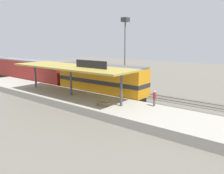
# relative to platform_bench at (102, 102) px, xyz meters

# --- Properties ---
(ground_plane) EXTENTS (120.00, 120.00, 0.00)m
(ground_plane) POSITION_rel_platform_bench_xyz_m (8.00, 6.52, -1.34)
(ground_plane) COLOR #666056
(track_near) EXTENTS (3.20, 110.00, 0.16)m
(track_near) POSITION_rel_platform_bench_xyz_m (6.00, 6.52, -1.31)
(track_near) COLOR #565249
(track_near) RESTS_ON ground
(track_far) EXTENTS (3.20, 110.00, 0.16)m
(track_far) POSITION_rel_platform_bench_xyz_m (10.60, 6.52, -1.31)
(track_far) COLOR #565249
(track_far) RESTS_ON ground
(platform) EXTENTS (6.00, 44.00, 0.90)m
(platform) POSITION_rel_platform_bench_xyz_m (1.40, 6.52, -0.89)
(platform) COLOR #9E998E
(platform) RESTS_ON ground
(station_canopy) EXTENTS (5.20, 18.00, 4.70)m
(station_canopy) POSITION_rel_platform_bench_xyz_m (1.40, 6.42, 3.19)
(station_canopy) COLOR #47474C
(station_canopy) RESTS_ON platform
(platform_bench) EXTENTS (0.44, 1.70, 0.50)m
(platform_bench) POSITION_rel_platform_bench_xyz_m (0.00, 0.00, 0.00)
(platform_bench) COLOR #333338
(platform_bench) RESTS_ON platform
(locomotive) EXTENTS (2.93, 14.43, 4.44)m
(locomotive) POSITION_rel_platform_bench_xyz_m (6.00, 5.50, 1.07)
(locomotive) COLOR #28282D
(locomotive) RESTS_ON track_near
(passenger_carriage_front) EXTENTS (2.90, 20.00, 4.24)m
(passenger_carriage_front) POSITION_rel_platform_bench_xyz_m (6.00, 23.50, 0.97)
(passenger_carriage_front) COLOR #28282D
(passenger_carriage_front) RESTS_ON track_near
(light_mast) EXTENTS (1.10, 1.10, 11.70)m
(light_mast) POSITION_rel_platform_bench_xyz_m (13.80, 6.71, 7.05)
(light_mast) COLOR slate
(light_mast) RESTS_ON ground
(person_waiting) EXTENTS (0.34, 0.34, 1.71)m
(person_waiting) POSITION_rel_platform_bench_xyz_m (3.57, -4.31, 0.51)
(person_waiting) COLOR #4C4C51
(person_waiting) RESTS_ON platform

